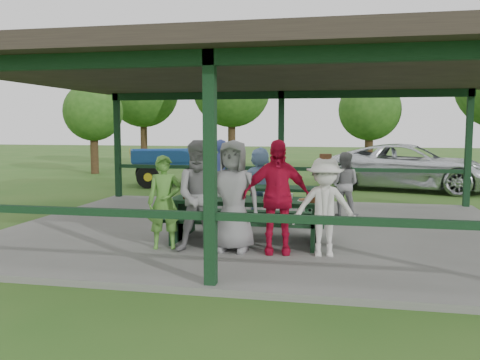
% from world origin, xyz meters
% --- Properties ---
extents(ground, '(90.00, 90.00, 0.00)m').
position_xyz_m(ground, '(0.00, 0.00, 0.00)').
color(ground, '#2B591B').
rests_on(ground, ground).
extents(concrete_slab, '(10.00, 8.00, 0.10)m').
position_xyz_m(concrete_slab, '(0.00, 0.00, 0.05)').
color(concrete_slab, slate).
rests_on(concrete_slab, ground).
extents(pavilion_structure, '(10.60, 8.60, 3.24)m').
position_xyz_m(pavilion_structure, '(0.00, 0.00, 3.17)').
color(pavilion_structure, black).
rests_on(pavilion_structure, concrete_slab).
extents(picnic_table_near, '(2.78, 1.39, 0.75)m').
position_xyz_m(picnic_table_near, '(-0.01, -1.20, 0.58)').
color(picnic_table_near, black).
rests_on(picnic_table_near, concrete_slab).
extents(picnic_table_far, '(2.84, 1.39, 0.75)m').
position_xyz_m(picnic_table_far, '(-0.28, 0.80, 0.58)').
color(picnic_table_far, black).
rests_on(picnic_table_far, concrete_slab).
extents(table_setting, '(2.37, 0.45, 0.10)m').
position_xyz_m(table_setting, '(0.15, -1.17, 0.88)').
color(table_setting, white).
rests_on(table_setting, picnic_table_near).
extents(contestant_green, '(0.66, 0.53, 1.57)m').
position_xyz_m(contestant_green, '(-1.26, -2.05, 0.89)').
color(contestant_green, '#539235').
rests_on(contestant_green, concrete_slab).
extents(contestant_grey_left, '(1.05, 0.91, 1.83)m').
position_xyz_m(contestant_grey_left, '(-0.58, -2.14, 1.01)').
color(contestant_grey_left, gray).
rests_on(contestant_grey_left, concrete_slab).
extents(contestant_grey_mid, '(0.93, 0.64, 1.83)m').
position_xyz_m(contestant_grey_mid, '(-0.09, -2.00, 1.02)').
color(contestant_grey_mid, gray).
rests_on(contestant_grey_mid, concrete_slab).
extents(contestant_red, '(1.14, 0.61, 1.84)m').
position_xyz_m(contestant_red, '(0.62, -1.99, 1.02)').
color(contestant_red, red).
rests_on(contestant_red, concrete_slab).
extents(contestant_white_fedora, '(1.06, 0.66, 1.62)m').
position_xyz_m(contestant_white_fedora, '(1.39, -2.03, 0.89)').
color(contestant_white_fedora, silver).
rests_on(contestant_white_fedora, concrete_slab).
extents(spectator_lblue, '(1.52, 1.02, 1.57)m').
position_xyz_m(spectator_lblue, '(-0.23, 1.62, 0.89)').
color(spectator_lblue, '#8DAEDA').
rests_on(spectator_lblue, concrete_slab).
extents(spectator_blue, '(0.74, 0.63, 1.74)m').
position_xyz_m(spectator_blue, '(-1.31, 2.06, 0.97)').
color(spectator_blue, '#3A4998').
rests_on(spectator_blue, concrete_slab).
extents(spectator_grey, '(0.81, 0.68, 1.47)m').
position_xyz_m(spectator_grey, '(1.70, 1.72, 0.84)').
color(spectator_grey, gray).
rests_on(spectator_grey, concrete_slab).
extents(pickup_truck, '(6.10, 3.93, 1.56)m').
position_xyz_m(pickup_truck, '(3.90, 8.00, 0.78)').
color(pickup_truck, silver).
rests_on(pickup_truck, ground).
extents(farm_trailer, '(4.00, 2.71, 1.42)m').
position_xyz_m(farm_trailer, '(-4.44, 7.69, 0.70)').
color(farm_trailer, navy).
rests_on(farm_trailer, ground).
extents(tree_far_left, '(3.76, 3.76, 5.87)m').
position_xyz_m(tree_far_left, '(-8.83, 15.74, 3.97)').
color(tree_far_left, '#322014').
rests_on(tree_far_left, ground).
extents(tree_left, '(3.75, 3.75, 5.86)m').
position_xyz_m(tree_left, '(-3.65, 14.15, 3.97)').
color(tree_left, '#322014').
rests_on(tree_left, ground).
extents(tree_mid, '(2.72, 2.72, 4.26)m').
position_xyz_m(tree_mid, '(2.80, 13.20, 2.87)').
color(tree_mid, '#322014').
rests_on(tree_mid, ground).
extents(tree_edge_left, '(2.66, 2.66, 4.16)m').
position_xyz_m(tree_edge_left, '(-9.48, 11.40, 2.81)').
color(tree_edge_left, '#322014').
rests_on(tree_edge_left, ground).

